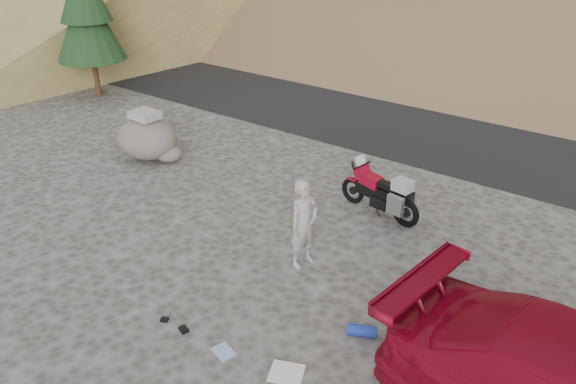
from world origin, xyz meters
name	(u,v)px	position (x,y,z in m)	size (l,w,h in m)	color
ground	(280,273)	(0.00, 0.00, 0.00)	(140.00, 140.00, 0.00)	#3F3D3A
road	(465,126)	(0.00, 9.00, 0.00)	(120.00, 7.00, 0.05)	black
conifer_verge	(85,6)	(-11.00, 4.50, 2.89)	(2.20, 2.20, 5.04)	#352413
motorcycle	(383,194)	(0.48, 2.88, 0.50)	(1.96, 0.75, 1.17)	black
man	(303,263)	(0.16, 0.49, 0.00)	(0.61, 0.40, 1.66)	#999A9F
boulder	(147,138)	(-5.71, 2.05, 0.54)	(1.89, 1.72, 1.22)	#5C574F
small_rock	(168,153)	(-5.14, 2.18, 0.22)	(0.80, 0.74, 0.44)	#5C574F
gear_white_cloth	(287,373)	(1.50, -1.84, 0.01)	(0.47, 0.42, 0.02)	white
gear_blue_mat	(362,331)	(1.96, -0.55, 0.09)	(0.18, 0.18, 0.44)	#1B31A5
gear_glove_a	(184,329)	(-0.29, -2.07, 0.02)	(0.16, 0.11, 0.05)	black
gear_glove_b	(164,320)	(-0.70, -2.08, 0.02)	(0.12, 0.09, 0.04)	black
gear_blue_cloth	(224,352)	(0.51, -2.05, 0.01)	(0.34, 0.25, 0.01)	#8CA5D9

